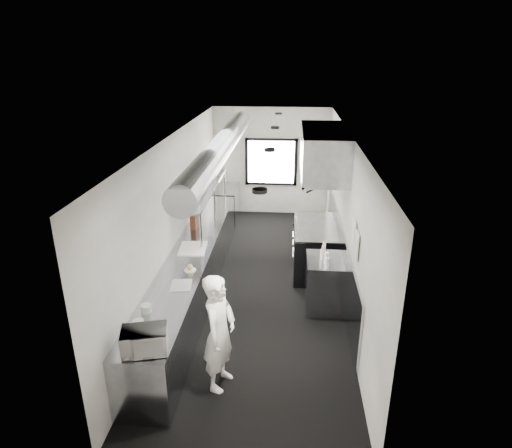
% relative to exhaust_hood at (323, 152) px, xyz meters
% --- Properties ---
extents(floor, '(3.00, 8.00, 0.01)m').
position_rel_exhaust_hood_xyz_m(floor, '(-1.10, -0.70, -2.39)').
color(floor, black).
rests_on(floor, ground).
extents(ceiling, '(3.00, 8.00, 0.01)m').
position_rel_exhaust_hood_xyz_m(ceiling, '(-1.10, -0.70, 0.41)').
color(ceiling, white).
rests_on(ceiling, wall_back).
extents(wall_back, '(3.00, 0.02, 2.80)m').
position_rel_exhaust_hood_xyz_m(wall_back, '(-1.10, 3.30, -0.99)').
color(wall_back, silver).
rests_on(wall_back, floor).
extents(wall_front, '(3.00, 0.02, 2.80)m').
position_rel_exhaust_hood_xyz_m(wall_front, '(-1.10, -4.70, -0.99)').
color(wall_front, silver).
rests_on(wall_front, floor).
extents(wall_left, '(0.02, 8.00, 2.80)m').
position_rel_exhaust_hood_xyz_m(wall_left, '(-2.60, -0.70, -0.99)').
color(wall_left, silver).
rests_on(wall_left, floor).
extents(wall_right, '(0.02, 8.00, 2.80)m').
position_rel_exhaust_hood_xyz_m(wall_right, '(0.40, -0.70, -0.99)').
color(wall_right, silver).
rests_on(wall_right, floor).
extents(wall_cladding, '(0.03, 5.50, 1.10)m').
position_rel_exhaust_hood_xyz_m(wall_cladding, '(0.38, -0.40, -1.84)').
color(wall_cladding, gray).
rests_on(wall_cladding, wall_right).
extents(hvac_duct, '(0.40, 6.40, 0.40)m').
position_rel_exhaust_hood_xyz_m(hvac_duct, '(-1.80, -0.30, 0.16)').
color(hvac_duct, gray).
rests_on(hvac_duct, ceiling).
extents(service_window, '(1.36, 0.05, 1.25)m').
position_rel_exhaust_hood_xyz_m(service_window, '(-1.10, 3.26, -0.99)').
color(service_window, silver).
rests_on(service_window, wall_back).
extents(exhaust_hood, '(0.81, 2.20, 0.88)m').
position_rel_exhaust_hood_xyz_m(exhaust_hood, '(0.00, 0.00, 0.00)').
color(exhaust_hood, gray).
rests_on(exhaust_hood, ceiling).
extents(prep_counter, '(0.70, 6.00, 0.90)m').
position_rel_exhaust_hood_xyz_m(prep_counter, '(-2.25, -1.20, -1.94)').
color(prep_counter, gray).
rests_on(prep_counter, floor).
extents(pass_shelf, '(0.45, 3.00, 0.68)m').
position_rel_exhaust_hood_xyz_m(pass_shelf, '(-2.29, 0.30, -0.86)').
color(pass_shelf, gray).
rests_on(pass_shelf, prep_counter).
extents(range, '(0.88, 1.60, 0.94)m').
position_rel_exhaust_hood_xyz_m(range, '(-0.06, 0.00, -1.92)').
color(range, black).
rests_on(range, floor).
extents(bottle_station, '(0.65, 0.80, 0.90)m').
position_rel_exhaust_hood_xyz_m(bottle_station, '(0.05, -1.40, -1.94)').
color(bottle_station, gray).
rests_on(bottle_station, floor).
extents(far_work_table, '(0.70, 1.20, 0.90)m').
position_rel_exhaust_hood_xyz_m(far_work_table, '(-2.25, 2.50, -1.94)').
color(far_work_table, gray).
rests_on(far_work_table, floor).
extents(notice_sheet_a, '(0.02, 0.28, 0.38)m').
position_rel_exhaust_hood_xyz_m(notice_sheet_a, '(0.37, -1.90, -0.79)').
color(notice_sheet_a, silver).
rests_on(notice_sheet_a, wall_right).
extents(notice_sheet_b, '(0.02, 0.28, 0.38)m').
position_rel_exhaust_hood_xyz_m(notice_sheet_b, '(0.37, -2.25, -0.84)').
color(notice_sheet_b, silver).
rests_on(notice_sheet_b, wall_right).
extents(line_cook, '(0.52, 0.66, 1.60)m').
position_rel_exhaust_hood_xyz_m(line_cook, '(-1.42, -3.40, -1.59)').
color(line_cook, white).
rests_on(line_cook, floor).
extents(microwave, '(0.55, 0.46, 0.28)m').
position_rel_exhaust_hood_xyz_m(microwave, '(-2.18, -3.96, -1.35)').
color(microwave, silver).
rests_on(microwave, prep_counter).
extents(deli_tub_a, '(0.15, 0.15, 0.10)m').
position_rel_exhaust_hood_xyz_m(deli_tub_a, '(-2.41, -3.53, -1.44)').
color(deli_tub_a, beige).
rests_on(deli_tub_a, prep_counter).
extents(deli_tub_b, '(0.16, 0.16, 0.10)m').
position_rel_exhaust_hood_xyz_m(deli_tub_b, '(-2.42, -3.17, -1.44)').
color(deli_tub_b, beige).
rests_on(deli_tub_b, prep_counter).
extents(newspaper, '(0.34, 0.40, 0.01)m').
position_rel_exhaust_hood_xyz_m(newspaper, '(-2.13, -2.44, -1.49)').
color(newspaper, silver).
rests_on(newspaper, prep_counter).
extents(small_plate, '(0.22, 0.22, 0.02)m').
position_rel_exhaust_hood_xyz_m(small_plate, '(-2.11, -1.96, -1.48)').
color(small_plate, silver).
rests_on(small_plate, prep_counter).
extents(pastry, '(0.09, 0.09, 0.09)m').
position_rel_exhaust_hood_xyz_m(pastry, '(-2.11, -1.96, -1.43)').
color(pastry, tan).
rests_on(pastry, small_plate).
extents(cutting_board, '(0.50, 0.64, 0.02)m').
position_rel_exhaust_hood_xyz_m(cutting_board, '(-2.24, -1.17, -1.48)').
color(cutting_board, silver).
rests_on(cutting_board, prep_counter).
extents(knife_block, '(0.13, 0.25, 0.26)m').
position_rel_exhaust_hood_xyz_m(knife_block, '(-2.41, -0.20, -1.36)').
color(knife_block, '#4F271C').
rests_on(knife_block, prep_counter).
extents(plate_stack_a, '(0.29, 0.29, 0.27)m').
position_rel_exhaust_hood_xyz_m(plate_stack_a, '(-2.31, -0.57, -0.69)').
color(plate_stack_a, silver).
rests_on(plate_stack_a, pass_shelf).
extents(plate_stack_b, '(0.32, 0.32, 0.32)m').
position_rel_exhaust_hood_xyz_m(plate_stack_b, '(-2.29, 0.12, -0.66)').
color(plate_stack_b, silver).
rests_on(plate_stack_b, pass_shelf).
extents(plate_stack_c, '(0.31, 0.31, 0.35)m').
position_rel_exhaust_hood_xyz_m(plate_stack_c, '(-2.28, 0.51, -0.65)').
color(plate_stack_c, silver).
rests_on(plate_stack_c, pass_shelf).
extents(plate_stack_d, '(0.31, 0.31, 0.38)m').
position_rel_exhaust_hood_xyz_m(plate_stack_d, '(-2.28, 1.11, -0.63)').
color(plate_stack_d, silver).
rests_on(plate_stack_d, pass_shelf).
extents(squeeze_bottle_a, '(0.06, 0.06, 0.17)m').
position_rel_exhaust_hood_xyz_m(squeeze_bottle_a, '(0.03, -1.70, -1.40)').
color(squeeze_bottle_a, silver).
rests_on(squeeze_bottle_a, bottle_station).
extents(squeeze_bottle_b, '(0.08, 0.08, 0.20)m').
position_rel_exhaust_hood_xyz_m(squeeze_bottle_b, '(0.03, -1.55, -1.39)').
color(squeeze_bottle_b, silver).
rests_on(squeeze_bottle_b, bottle_station).
extents(squeeze_bottle_c, '(0.07, 0.07, 0.17)m').
position_rel_exhaust_hood_xyz_m(squeeze_bottle_c, '(-0.03, -1.39, -1.41)').
color(squeeze_bottle_c, silver).
rests_on(squeeze_bottle_c, bottle_station).
extents(squeeze_bottle_d, '(0.07, 0.07, 0.18)m').
position_rel_exhaust_hood_xyz_m(squeeze_bottle_d, '(0.00, -1.24, -1.40)').
color(squeeze_bottle_d, silver).
rests_on(squeeze_bottle_d, bottle_station).
extents(squeeze_bottle_e, '(0.06, 0.06, 0.17)m').
position_rel_exhaust_hood_xyz_m(squeeze_bottle_e, '(0.03, -1.09, -1.41)').
color(squeeze_bottle_e, silver).
rests_on(squeeze_bottle_e, bottle_station).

